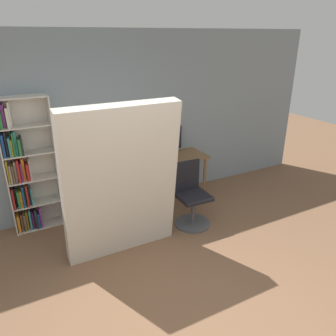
{
  "coord_description": "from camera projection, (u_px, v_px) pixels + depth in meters",
  "views": [
    {
      "loc": [
        -1.29,
        -1.77,
        2.62
      ],
      "look_at": [
        0.5,
        1.6,
        1.05
      ],
      "focal_mm": 35.0,
      "sensor_mm": 36.0,
      "label": 1
    }
  ],
  "objects": [
    {
      "name": "wall_back",
      "position": [
        97.0,
        125.0,
        4.89
      ],
      "size": [
        8.0,
        0.06,
        2.7
      ],
      "color": "gray",
      "rests_on": "ground"
    },
    {
      "name": "desk",
      "position": [
        172.0,
        164.0,
        5.39
      ],
      "size": [
        1.12,
        0.57,
        0.75
      ],
      "color": "brown",
      "rests_on": "ground"
    },
    {
      "name": "monitor",
      "position": [
        166.0,
        141.0,
        5.37
      ],
      "size": [
        0.58,
        0.22,
        0.46
      ],
      "color": "black",
      "rests_on": "desk"
    },
    {
      "name": "office_chair",
      "position": [
        191.0,
        200.0,
        4.76
      ],
      "size": [
        0.52,
        0.52,
        0.94
      ],
      "color": "#4C4C51",
      "rests_on": "ground"
    },
    {
      "name": "bookshelf",
      "position": [
        25.0,
        170.0,
        4.47
      ],
      "size": [
        0.67,
        0.28,
        1.89
      ],
      "color": "beige",
      "rests_on": "ground"
    },
    {
      "name": "mattress_near",
      "position": [
        122.0,
        183.0,
        3.89
      ],
      "size": [
        1.4,
        0.42,
        1.94
      ],
      "color": "beige",
      "rests_on": "ground"
    }
  ]
}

